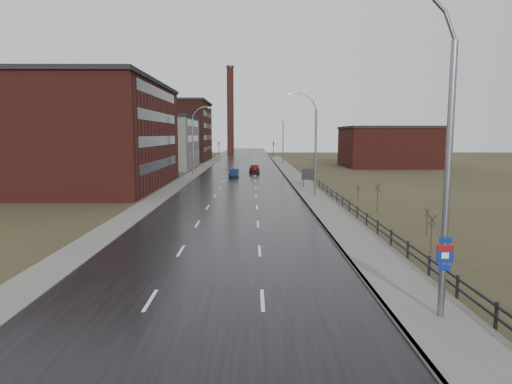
{
  "coord_description": "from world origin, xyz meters",
  "views": [
    {
      "loc": [
        1.9,
        -13.99,
        6.81
      ],
      "look_at": [
        2.12,
        16.09,
        3.0
      ],
      "focal_mm": 32.0,
      "sensor_mm": 36.0,
      "label": 1
    }
  ],
  "objects_px": {
    "car_far": "(254,169)",
    "car_near": "(234,174)",
    "streetlight_main": "(440,156)",
    "billboard": "(309,175)"
  },
  "relations": [
    {
      "from": "car_near",
      "to": "car_far",
      "type": "xyz_separation_m",
      "value": [
        3.25,
        8.62,
        0.13
      ]
    },
    {
      "from": "streetlight_main",
      "to": "billboard",
      "type": "xyz_separation_m",
      "value": [
        0.63,
        41.9,
        -4.4
      ]
    },
    {
      "from": "streetlight_main",
      "to": "car_far",
      "type": "relative_size",
      "value": 2.62
    },
    {
      "from": "billboard",
      "to": "car_far",
      "type": "bearing_deg",
      "value": 106.98
    },
    {
      "from": "billboard",
      "to": "car_far",
      "type": "height_order",
      "value": "billboard"
    },
    {
      "from": "car_near",
      "to": "car_far",
      "type": "relative_size",
      "value": 0.86
    },
    {
      "from": "car_far",
      "to": "car_near",
      "type": "bearing_deg",
      "value": 69.48
    },
    {
      "from": "billboard",
      "to": "car_near",
      "type": "relative_size",
      "value": 0.62
    },
    {
      "from": "car_near",
      "to": "car_far",
      "type": "bearing_deg",
      "value": 70.99
    },
    {
      "from": "streetlight_main",
      "to": "billboard",
      "type": "relative_size",
      "value": 4.94
    }
  ]
}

